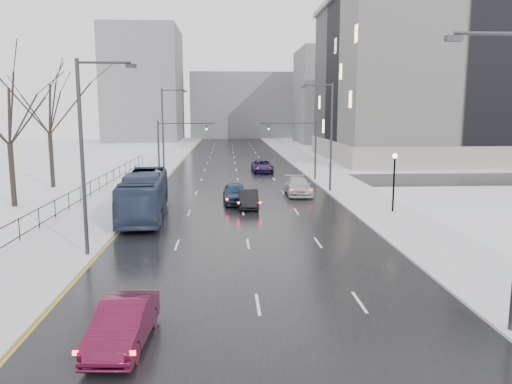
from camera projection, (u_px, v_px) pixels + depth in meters
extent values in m
cube|color=black|center=(236.00, 168.00, 65.68)|extent=(16.00, 150.00, 0.04)
cube|color=black|center=(238.00, 181.00, 53.85)|extent=(130.00, 10.00, 0.04)
cube|color=silver|center=(156.00, 168.00, 65.07)|extent=(5.00, 150.00, 0.16)
cube|color=silver|center=(315.00, 167.00, 66.27)|extent=(5.00, 150.00, 0.16)
cube|color=white|center=(82.00, 169.00, 64.53)|extent=(14.00, 150.00, 0.12)
cube|color=black|center=(59.00, 198.00, 35.15)|extent=(0.04, 70.00, 0.05)
cube|color=black|center=(60.00, 212.00, 35.31)|extent=(0.04, 70.00, 0.05)
cylinder|color=black|center=(60.00, 206.00, 35.25)|extent=(0.06, 0.06, 1.30)
cylinder|color=#2D2D33|center=(495.00, 34.00, 15.25)|extent=(2.60, 0.12, 0.12)
cube|color=#2D2D33|center=(454.00, 38.00, 15.20)|extent=(0.50, 0.25, 0.18)
cylinder|color=#2D2D33|center=(331.00, 138.00, 45.65)|extent=(0.20, 0.20, 10.00)
cylinder|color=#2D2D33|center=(318.00, 85.00, 44.81)|extent=(2.60, 0.12, 0.12)
cube|color=#2D2D33|center=(304.00, 87.00, 44.76)|extent=(0.50, 0.25, 0.18)
cylinder|color=#2D2D33|center=(82.00, 161.00, 24.98)|extent=(0.20, 0.20, 10.00)
cylinder|color=#2D2D33|center=(104.00, 63.00, 24.29)|extent=(2.60, 0.12, 0.12)
cube|color=#2D2D33|center=(131.00, 66.00, 24.39)|extent=(0.50, 0.25, 0.18)
cylinder|color=#2D2D33|center=(163.00, 133.00, 56.52)|extent=(0.20, 0.20, 10.00)
cylinder|color=#2D2D33|center=(173.00, 90.00, 55.83)|extent=(2.60, 0.12, 0.12)
cube|color=#2D2D33|center=(185.00, 92.00, 55.92)|extent=(0.50, 0.25, 0.18)
cylinder|color=black|center=(394.00, 185.00, 36.40)|extent=(0.14, 0.14, 4.00)
sphere|color=#FFE5B2|center=(395.00, 156.00, 36.07)|extent=(0.36, 0.36, 0.36)
cylinder|color=#2D2D33|center=(316.00, 151.00, 53.82)|extent=(0.20, 0.20, 6.50)
cylinder|color=#2D2D33|center=(288.00, 123.00, 53.17)|extent=(6.00, 0.12, 0.12)
imported|color=#2D2D33|center=(269.00, 129.00, 53.15)|extent=(0.15, 0.18, 0.90)
sphere|color=#19FF33|center=(269.00, 129.00, 53.00)|extent=(0.16, 0.16, 0.16)
cylinder|color=#2D2D33|center=(159.00, 151.00, 52.86)|extent=(0.20, 0.20, 6.50)
cylinder|color=#2D2D33|center=(186.00, 123.00, 52.56)|extent=(6.00, 0.12, 0.12)
imported|color=#2D2D33|center=(207.00, 129.00, 52.77)|extent=(0.15, 0.18, 0.90)
sphere|color=#19FF33|center=(206.00, 129.00, 52.63)|extent=(0.16, 0.16, 0.16)
cylinder|color=#2D2D33|center=(330.00, 172.00, 50.22)|extent=(0.06, 0.06, 2.50)
cylinder|color=white|center=(330.00, 161.00, 50.03)|extent=(0.60, 0.03, 0.60)
torus|color=#B20C0C|center=(330.00, 161.00, 50.03)|extent=(0.58, 0.06, 0.58)
cube|color=gray|center=(459.00, 82.00, 77.59)|extent=(40.00, 30.00, 24.00)
cube|color=gray|center=(454.00, 149.00, 79.27)|extent=(40.60, 30.60, 3.00)
cube|color=slate|center=(348.00, 96.00, 119.72)|extent=(24.00, 20.00, 22.00)
cube|color=slate|center=(144.00, 85.00, 126.24)|extent=(18.00, 22.00, 28.00)
cube|color=slate|center=(245.00, 106.00, 143.31)|extent=(30.00, 18.00, 18.00)
imported|color=#4D0D27|center=(123.00, 324.00, 15.88)|extent=(1.77, 4.43, 1.43)
imported|color=#28334D|center=(144.00, 195.00, 35.09)|extent=(3.41, 11.54, 3.17)
imported|color=#182F48|center=(235.00, 193.00, 40.55)|extent=(2.19, 4.93, 1.65)
imported|color=black|center=(249.00, 199.00, 38.69)|extent=(1.55, 4.24, 1.39)
imported|color=#201745|center=(262.00, 166.00, 61.43)|extent=(2.60, 5.39, 1.48)
imported|color=#AFAEB3|center=(298.00, 186.00, 44.72)|extent=(2.20, 5.38, 1.56)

